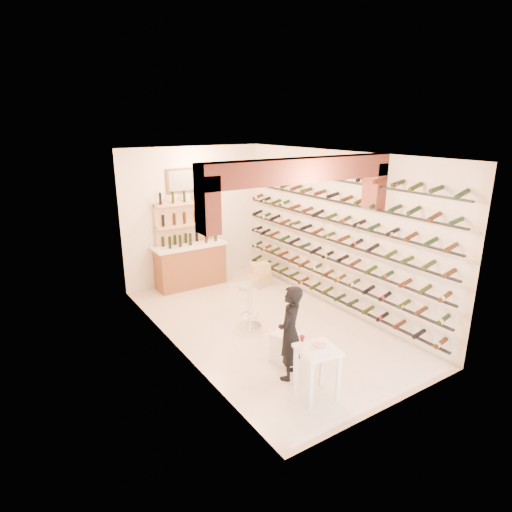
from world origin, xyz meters
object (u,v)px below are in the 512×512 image
at_px(chrome_barstool, 250,303).
at_px(crate_lower, 260,279).
at_px(person, 290,333).
at_px(white_stool, 286,346).
at_px(back_counter, 191,264).
at_px(wine_rack, 328,235).
at_px(tasting_table, 317,357).

distance_m(chrome_barstool, crate_lower, 2.23).
height_order(person, crate_lower, person).
bearing_deg(white_stool, back_counter, 88.07).
bearing_deg(back_counter, crate_lower, -32.21).
relative_size(wine_rack, person, 3.87).
relative_size(wine_rack, chrome_barstool, 6.59).
relative_size(wine_rack, back_counter, 3.35).
bearing_deg(person, white_stool, -155.72).
xyz_separation_m(white_stool, chrome_barstool, (0.14, 1.30, 0.26)).
relative_size(wine_rack, white_stool, 11.89).
bearing_deg(crate_lower, person, -116.92).
distance_m(back_counter, chrome_barstool, 2.59).
xyz_separation_m(person, chrome_barstool, (0.38, 1.72, -0.24)).
height_order(white_stool, chrome_barstool, chrome_barstool).
bearing_deg(chrome_barstool, back_counter, 90.11).
height_order(white_stool, crate_lower, white_stool).
relative_size(wine_rack, crate_lower, 11.49).
height_order(wine_rack, crate_lower, wine_rack).
bearing_deg(white_stool, chrome_barstool, 84.05).
height_order(back_counter, person, person).
xyz_separation_m(person, crate_lower, (1.75, 3.44, -0.59)).
xyz_separation_m(white_stool, person, (-0.24, -0.42, 0.50)).
distance_m(white_stool, crate_lower, 3.38).
bearing_deg(white_stool, crate_lower, 63.58).
height_order(wine_rack, white_stool, wine_rack).
bearing_deg(person, back_counter, -130.28).
height_order(back_counter, white_stool, back_counter).
bearing_deg(white_stool, wine_rack, 32.34).
xyz_separation_m(back_counter, tasting_table, (-0.37, -4.92, 0.10)).
height_order(back_counter, crate_lower, back_counter).
height_order(wine_rack, tasting_table, wine_rack).
distance_m(wine_rack, tasting_table, 3.29).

